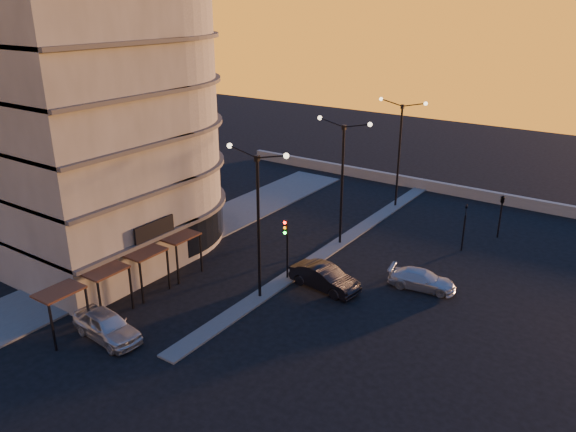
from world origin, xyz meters
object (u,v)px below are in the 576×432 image
(streetlamp_mid, at_px, (342,173))
(car_hatchback, at_px, (107,326))
(car_wagon, at_px, (422,280))
(car_sedan, at_px, (324,278))
(traffic_light_main, at_px, (286,239))

(streetlamp_mid, relative_size, car_hatchback, 2.08)
(streetlamp_mid, relative_size, car_wagon, 2.24)
(car_hatchback, xyz_separation_m, car_sedan, (6.80, 11.53, -0.00))
(streetlamp_mid, relative_size, traffic_light_main, 2.24)
(traffic_light_main, bearing_deg, car_hatchback, -110.25)
(car_hatchback, distance_m, car_wagon, 19.21)
(car_hatchback, bearing_deg, car_wagon, -33.24)
(streetlamp_mid, distance_m, car_hatchback, 19.34)
(streetlamp_mid, xyz_separation_m, car_hatchback, (-4.11, -18.27, -4.82))
(streetlamp_mid, height_order, car_hatchback, streetlamp_mid)
(car_hatchback, bearing_deg, car_sedan, -25.45)
(car_sedan, distance_m, car_wagon, 6.23)
(traffic_light_main, distance_m, car_wagon, 9.03)
(traffic_light_main, relative_size, car_wagon, 1.00)
(car_sedan, bearing_deg, streetlamp_mid, 28.47)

